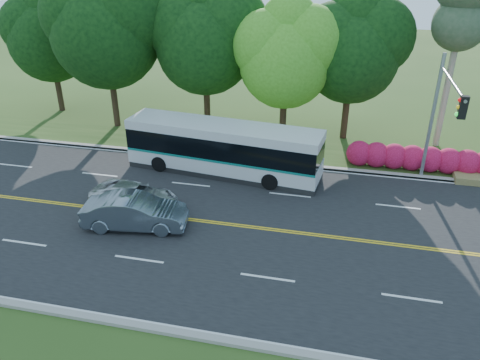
% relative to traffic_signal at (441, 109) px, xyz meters
% --- Properties ---
extents(ground, '(120.00, 120.00, 0.00)m').
position_rel_traffic_signal_xyz_m(ground, '(-6.49, -5.40, -4.67)').
color(ground, '#2A4617').
rests_on(ground, ground).
extents(road, '(60.00, 14.00, 0.02)m').
position_rel_traffic_signal_xyz_m(road, '(-6.49, -5.40, -4.66)').
color(road, black).
rests_on(road, ground).
extents(curb_north, '(60.00, 0.30, 0.15)m').
position_rel_traffic_signal_xyz_m(curb_north, '(-6.49, 1.75, -4.60)').
color(curb_north, gray).
rests_on(curb_north, ground).
extents(curb_south, '(60.00, 0.30, 0.15)m').
position_rel_traffic_signal_xyz_m(curb_south, '(-6.49, -12.55, -4.60)').
color(curb_south, gray).
rests_on(curb_south, ground).
extents(grass_verge, '(60.00, 4.00, 0.10)m').
position_rel_traffic_signal_xyz_m(grass_verge, '(-6.49, 3.60, -4.62)').
color(grass_verge, '#2A4617').
rests_on(grass_verge, ground).
extents(lane_markings, '(57.60, 13.82, 0.00)m').
position_rel_traffic_signal_xyz_m(lane_markings, '(-6.59, -5.40, -4.65)').
color(lane_markings, gold).
rests_on(lane_markings, road).
extents(tree_row, '(44.70, 9.10, 13.84)m').
position_rel_traffic_signal_xyz_m(tree_row, '(-11.65, 6.73, 2.06)').
color(tree_row, black).
rests_on(tree_row, ground).
extents(bougainvillea_hedge, '(9.50, 2.25, 1.50)m').
position_rel_traffic_signal_xyz_m(bougainvillea_hedge, '(0.69, 2.75, -3.95)').
color(bougainvillea_hedge, maroon).
rests_on(bougainvillea_hedge, ground).
extents(traffic_signal, '(0.42, 6.10, 7.00)m').
position_rel_traffic_signal_xyz_m(traffic_signal, '(0.00, 0.00, 0.00)').
color(traffic_signal, gray).
rests_on(traffic_signal, ground).
extents(transit_bus, '(11.34, 3.72, 2.91)m').
position_rel_traffic_signal_xyz_m(transit_bus, '(-11.13, -0.01, -3.21)').
color(transit_bus, silver).
rests_on(transit_bus, road).
extents(sedan, '(5.00, 2.38, 1.58)m').
position_rel_traffic_signal_xyz_m(sedan, '(-13.65, -6.55, -3.86)').
color(sedan, slate).
rests_on(sedan, road).
extents(suv, '(4.69, 2.61, 1.24)m').
position_rel_traffic_signal_xyz_m(suv, '(-14.42, -4.90, -4.03)').
color(suv, '#B9BABD').
rests_on(suv, road).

